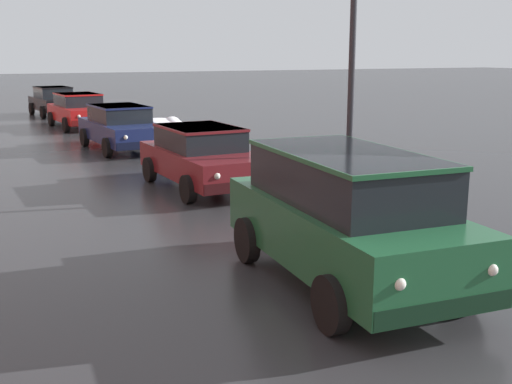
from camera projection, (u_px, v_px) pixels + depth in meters
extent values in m
ellipsoid|color=white|center=(155.00, 125.00, 25.26)|extent=(2.36, 1.04, 0.53)
ellipsoid|color=white|center=(172.00, 124.00, 25.39)|extent=(0.69, 0.57, 0.57)
ellipsoid|color=white|center=(133.00, 113.00, 28.13)|extent=(1.77, 1.39, 0.87)
ellipsoid|color=white|center=(130.00, 117.00, 28.24)|extent=(0.61, 0.51, 0.51)
ellipsoid|color=white|center=(286.00, 162.00, 16.21)|extent=(1.80, 0.93, 0.68)
ellipsoid|color=white|center=(293.00, 162.00, 16.15)|extent=(0.83, 0.69, 0.69)
cube|color=#1E5633|center=(345.00, 231.00, 8.49)|extent=(2.13, 4.43, 0.80)
cube|color=black|center=(345.00, 177.00, 8.37)|extent=(1.78, 3.13, 0.68)
cube|color=#1E5633|center=(346.00, 153.00, 8.30)|extent=(1.82, 3.19, 0.06)
cube|color=black|center=(443.00, 308.00, 6.64)|extent=(1.76, 0.26, 0.22)
cube|color=black|center=(282.00, 215.00, 10.46)|extent=(1.76, 0.26, 0.22)
cylinder|color=black|center=(464.00, 283.00, 7.69)|extent=(0.23, 0.69, 0.68)
cylinder|color=black|center=(331.00, 304.00, 7.04)|extent=(0.23, 0.69, 0.68)
cylinder|color=black|center=(354.00, 228.00, 10.12)|extent=(0.23, 0.69, 0.68)
cylinder|color=black|center=(247.00, 240.00, 9.47)|extent=(0.23, 0.69, 0.68)
sphere|color=silver|center=(492.00, 270.00, 6.75)|extent=(0.14, 0.14, 0.14)
sphere|color=silver|center=(399.00, 284.00, 6.33)|extent=(0.14, 0.14, 0.14)
cube|color=maroon|center=(204.00, 162.00, 14.61)|extent=(1.85, 4.15, 0.60)
cube|color=black|center=(200.00, 137.00, 14.66)|extent=(1.56, 2.17, 0.52)
cube|color=maroon|center=(199.00, 127.00, 14.61)|extent=(1.60, 2.22, 0.06)
cube|color=black|center=(242.00, 186.00, 12.91)|extent=(1.72, 0.16, 0.22)
cube|color=black|center=(174.00, 158.00, 16.38)|extent=(1.72, 0.16, 0.22)
cylinder|color=black|center=(263.00, 181.00, 13.97)|extent=(0.20, 0.60, 0.60)
cylinder|color=black|center=(188.00, 189.00, 13.17)|extent=(0.20, 0.60, 0.60)
cylinder|color=black|center=(217.00, 164.00, 16.18)|extent=(0.20, 0.60, 0.60)
cylinder|color=black|center=(150.00, 170.00, 15.37)|extent=(0.20, 0.60, 0.60)
sphere|color=silver|center=(267.00, 171.00, 13.09)|extent=(0.14, 0.14, 0.14)
sphere|color=silver|center=(217.00, 176.00, 12.57)|extent=(0.14, 0.14, 0.14)
cube|color=navy|center=(122.00, 131.00, 20.40)|extent=(1.96, 4.42, 0.60)
cube|color=black|center=(119.00, 113.00, 20.47)|extent=(1.61, 2.33, 0.52)
cube|color=navy|center=(119.00, 106.00, 20.42)|extent=(1.64, 2.38, 0.06)
cube|color=black|center=(144.00, 145.00, 18.64)|extent=(1.70, 0.21, 0.22)
cube|color=black|center=(104.00, 130.00, 22.25)|extent=(1.70, 0.21, 0.22)
cylinder|color=black|center=(163.00, 144.00, 19.74)|extent=(0.21, 0.61, 0.60)
cylinder|color=black|center=(107.00, 148.00, 18.90)|extent=(0.21, 0.61, 0.60)
cylinder|color=black|center=(135.00, 134.00, 22.03)|extent=(0.21, 0.61, 0.60)
cylinder|color=black|center=(84.00, 137.00, 21.19)|extent=(0.21, 0.61, 0.60)
sphere|color=silver|center=(162.00, 135.00, 18.82)|extent=(0.14, 0.14, 0.14)
sphere|color=silver|center=(125.00, 137.00, 18.29)|extent=(0.14, 0.14, 0.14)
cube|color=red|center=(80.00, 113.00, 26.33)|extent=(2.05, 4.28, 0.60)
cube|color=black|center=(78.00, 100.00, 26.39)|extent=(1.67, 2.27, 0.52)
cube|color=red|center=(77.00, 94.00, 26.34)|extent=(1.70, 2.31, 0.06)
cube|color=#520B0B|center=(94.00, 122.00, 24.65)|extent=(1.74, 0.24, 0.22)
cube|color=#520B0B|center=(68.00, 114.00, 28.09)|extent=(1.74, 0.24, 0.22)
cylinder|color=black|center=(111.00, 122.00, 25.74)|extent=(0.22, 0.61, 0.60)
cylinder|color=black|center=(66.00, 125.00, 24.86)|extent=(0.22, 0.61, 0.60)
cylinder|color=black|center=(93.00, 117.00, 27.93)|extent=(0.22, 0.61, 0.60)
cylinder|color=black|center=(51.00, 119.00, 27.05)|extent=(0.22, 0.61, 0.60)
sphere|color=silver|center=(108.00, 115.00, 24.85)|extent=(0.14, 0.14, 0.14)
sphere|color=silver|center=(79.00, 116.00, 24.29)|extent=(0.14, 0.14, 0.14)
cube|color=black|center=(55.00, 104.00, 31.39)|extent=(2.06, 4.00, 0.60)
cube|color=black|center=(53.00, 92.00, 31.43)|extent=(1.65, 2.14, 0.52)
cube|color=black|center=(53.00, 87.00, 31.38)|extent=(1.68, 2.18, 0.06)
cube|color=black|center=(65.00, 110.00, 29.86)|extent=(1.67, 0.28, 0.22)
cube|color=black|center=(46.00, 105.00, 32.99)|extent=(1.67, 0.28, 0.22)
cylinder|color=black|center=(79.00, 111.00, 30.90)|extent=(0.24, 0.61, 0.60)
cylinder|color=black|center=(43.00, 112.00, 30.01)|extent=(0.24, 0.61, 0.60)
cylinder|color=black|center=(66.00, 107.00, 32.89)|extent=(0.24, 0.61, 0.60)
cylinder|color=black|center=(32.00, 109.00, 32.01)|extent=(0.24, 0.61, 0.60)
sphere|color=silver|center=(77.00, 104.00, 30.06)|extent=(0.14, 0.14, 0.14)
sphere|color=silver|center=(53.00, 105.00, 29.50)|extent=(0.14, 0.14, 0.14)
cylinder|color=#28282D|center=(352.00, 72.00, 13.55)|extent=(0.14, 0.14, 5.35)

